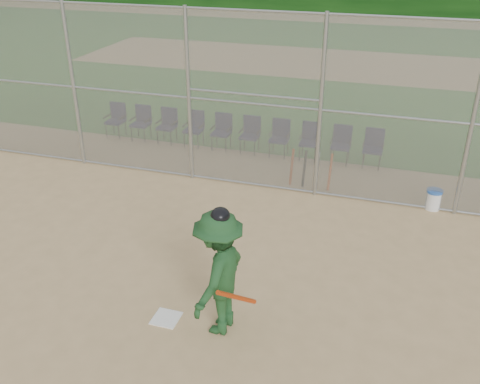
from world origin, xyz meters
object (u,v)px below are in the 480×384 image
(home_plate, at_px, (166,318))
(chair_0, at_px, (115,121))
(water_cooler, at_px, (433,199))
(batter_at_plate, at_px, (219,273))

(home_plate, distance_m, chair_0, 8.40)
(home_plate, bearing_deg, chair_0, 124.28)
(home_plate, height_order, chair_0, chair_0)
(home_plate, xyz_separation_m, water_cooler, (3.98, 5.05, 0.22))
(home_plate, distance_m, batter_at_plate, 1.32)
(batter_at_plate, xyz_separation_m, water_cooler, (3.12, 4.98, -0.78))
(home_plate, bearing_deg, water_cooler, 51.75)
(home_plate, relative_size, batter_at_plate, 0.20)
(batter_at_plate, relative_size, chair_0, 2.16)
(water_cooler, relative_size, chair_0, 0.46)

